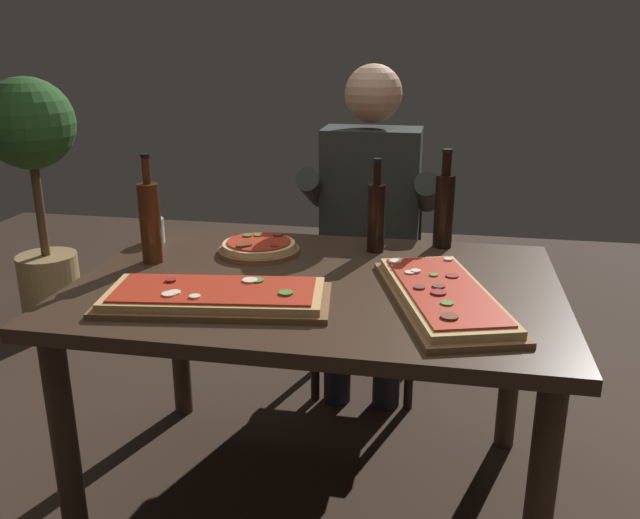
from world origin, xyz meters
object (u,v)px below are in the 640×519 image
(tumbler_near_camera, at_px, (154,232))
(potted_plant_corner, at_px, (35,173))
(pizza_round_far, at_px, (259,247))
(wine_bottle_dark, at_px, (150,221))
(pizza_rectangular_front, at_px, (215,296))
(vinegar_bottle_green, at_px, (376,215))
(pizza_rectangular_left, at_px, (443,296))
(diner_chair, at_px, (371,270))
(oil_bottle_amber, at_px, (444,208))
(seated_diner, at_px, (369,219))
(dining_table, at_px, (317,311))

(tumbler_near_camera, xyz_separation_m, potted_plant_corner, (-0.99, 0.83, 0.02))
(pizza_round_far, xyz_separation_m, wine_bottle_dark, (-0.31, -0.15, 0.12))
(potted_plant_corner, bearing_deg, pizza_rectangular_front, -43.74)
(wine_bottle_dark, bearing_deg, potted_plant_corner, 136.26)
(vinegar_bottle_green, height_order, potted_plant_corner, potted_plant_corner)
(wine_bottle_dark, bearing_deg, pizza_round_far, 26.14)
(pizza_rectangular_left, bearing_deg, tumbler_near_camera, 158.97)
(pizza_rectangular_left, xyz_separation_m, diner_chair, (-0.30, 0.96, -0.27))
(pizza_round_far, relative_size, tumbler_near_camera, 3.16)
(oil_bottle_amber, distance_m, vinegar_bottle_green, 0.24)
(pizza_rectangular_front, relative_size, seated_diner, 0.49)
(dining_table, height_order, pizza_rectangular_front, pizza_rectangular_front)
(wine_bottle_dark, height_order, oil_bottle_amber, wine_bottle_dark)
(pizza_rectangular_front, xyz_separation_m, wine_bottle_dark, (-0.31, 0.30, 0.12))
(pizza_rectangular_front, bearing_deg, vinegar_bottle_green, 55.67)
(tumbler_near_camera, height_order, seated_diner, seated_diner)
(pizza_rectangular_left, height_order, diner_chair, diner_chair)
(vinegar_bottle_green, bearing_deg, dining_table, -112.92)
(dining_table, distance_m, oil_bottle_amber, 0.59)
(potted_plant_corner, bearing_deg, pizza_round_far, -32.47)
(pizza_rectangular_left, bearing_deg, wine_bottle_dark, 168.76)
(dining_table, bearing_deg, vinegar_bottle_green, 67.08)
(diner_chair, bearing_deg, wine_bottle_dark, -128.33)
(vinegar_bottle_green, distance_m, diner_chair, 0.66)
(wine_bottle_dark, bearing_deg, dining_table, -8.19)
(dining_table, relative_size, vinegar_bottle_green, 4.49)
(dining_table, distance_m, vinegar_bottle_green, 0.41)
(vinegar_bottle_green, bearing_deg, oil_bottle_amber, 22.97)
(wine_bottle_dark, relative_size, seated_diner, 0.26)
(dining_table, height_order, oil_bottle_amber, oil_bottle_amber)
(wine_bottle_dark, xyz_separation_m, vinegar_bottle_green, (0.68, 0.24, -0.01))
(seated_diner, relative_size, potted_plant_corner, 1.06)
(wine_bottle_dark, xyz_separation_m, potted_plant_corner, (-1.08, 1.03, -0.08))
(pizza_rectangular_left, height_order, vinegar_bottle_green, vinegar_bottle_green)
(dining_table, relative_size, diner_chair, 1.61)
(oil_bottle_amber, bearing_deg, pizza_round_far, -162.62)
(vinegar_bottle_green, xyz_separation_m, potted_plant_corner, (-1.76, 0.79, -0.07))
(oil_bottle_amber, bearing_deg, potted_plant_corner, 160.66)
(dining_table, bearing_deg, oil_bottle_amber, 49.46)
(pizza_rectangular_left, bearing_deg, pizza_rectangular_front, -168.90)
(pizza_rectangular_left, height_order, oil_bottle_amber, oil_bottle_amber)
(pizza_round_far, relative_size, vinegar_bottle_green, 0.87)
(tumbler_near_camera, bearing_deg, seated_diner, 32.93)
(pizza_rectangular_front, relative_size, tumbler_near_camera, 7.58)
(oil_bottle_amber, height_order, seated_diner, seated_diner)
(dining_table, xyz_separation_m, seated_diner, (0.07, 0.74, 0.10))
(diner_chair, height_order, potted_plant_corner, potted_plant_corner)
(oil_bottle_amber, distance_m, diner_chair, 0.65)
(pizza_rectangular_front, bearing_deg, tumbler_near_camera, 128.47)
(vinegar_bottle_green, height_order, tumbler_near_camera, vinegar_bottle_green)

